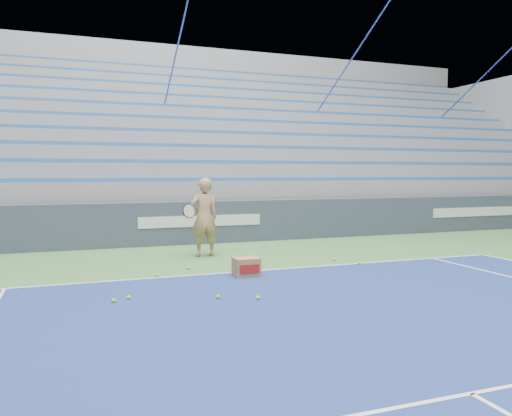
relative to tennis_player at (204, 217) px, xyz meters
The scene contains 12 objects.
sponsor_barrier 2.07m from the tennis_player, 78.90° to the left, with size 30.00×0.32×1.10m.
bleachers 7.87m from the tennis_player, 87.12° to the left, with size 31.00×9.15×7.30m.
tennis_player is the anchor object (origin of this frame).
ball_box 2.47m from the tennis_player, 85.73° to the right, with size 0.45×0.35×0.34m.
tennis_ball_0 1.74m from the tennis_player, 115.23° to the right, with size 0.07×0.07×0.07m, color #C6D92C.
tennis_ball_1 3.91m from the tennis_player, 101.00° to the right, with size 0.07×0.07×0.07m, color #C6D92C.
tennis_ball_2 4.15m from the tennis_player, 122.23° to the right, with size 0.07×0.07×0.07m, color #C6D92C.
tennis_ball_3 2.98m from the tennis_player, 32.27° to the right, with size 0.07×0.07×0.07m, color #C6D92C.
tennis_ball_4 3.96m from the tennis_player, 120.38° to the right, with size 0.07×0.07×0.07m, color #C6D92C.
tennis_ball_5 4.08m from the tennis_player, 92.96° to the right, with size 0.07×0.07×0.07m, color #C6D92C.
tennis_ball_6 3.48m from the tennis_player, 37.78° to the right, with size 0.07×0.07×0.07m, color #C6D92C.
tennis_ball_7 2.45m from the tennis_player, 124.96° to the right, with size 0.07×0.07×0.07m, color #C6D92C.
Camera 1 is at (-3.03, 3.25, 1.83)m, focal length 35.00 mm.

